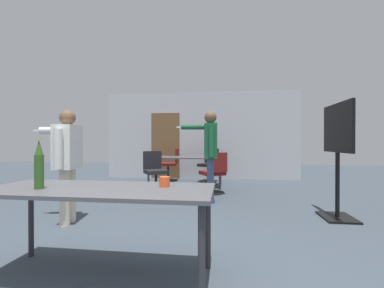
% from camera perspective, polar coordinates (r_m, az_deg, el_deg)
% --- Properties ---
extents(back_wall, '(5.95, 0.12, 2.69)m').
position_cam_1_polar(back_wall, '(7.97, 1.66, 1.86)').
color(back_wall, '#BCBCC1').
rests_on(back_wall, ground_plane).
extents(conference_table_near, '(1.87, 0.74, 0.75)m').
position_cam_1_polar(conference_table_near, '(2.28, -19.93, -10.87)').
color(conference_table_near, '#4C4C51').
rests_on(conference_table_near, ground_plane).
extents(conference_table_far, '(1.88, 0.84, 0.75)m').
position_cam_1_polar(conference_table_far, '(6.60, -1.39, -3.44)').
color(conference_table_far, '#4C4C51').
rests_on(conference_table_far, ground_plane).
extents(tv_screen, '(0.44, 0.96, 1.70)m').
position_cam_1_polar(tv_screen, '(4.36, 29.65, -0.82)').
color(tv_screen, black).
rests_on(tv_screen, ground_plane).
extents(person_far_watching, '(0.81, 0.64, 1.58)m').
position_cam_1_polar(person_far_watching, '(3.96, -26.09, -2.36)').
color(person_far_watching, beige).
rests_on(person_far_watching, ground_plane).
extents(person_near_casual, '(0.81, 0.58, 1.71)m').
position_cam_1_polar(person_near_casual, '(4.82, 3.95, -0.59)').
color(person_near_casual, '#3D4C75').
rests_on(person_near_casual, ground_plane).
extents(office_chair_side_rolled, '(0.61, 0.65, 0.94)m').
position_cam_1_polar(office_chair_side_rolled, '(7.40, 3.78, -4.90)').
color(office_chair_side_rolled, black).
rests_on(office_chair_side_rolled, ground_plane).
extents(office_chair_near_pushed, '(0.66, 0.68, 0.92)m').
position_cam_1_polar(office_chair_near_pushed, '(5.95, -8.25, -6.36)').
color(office_chair_near_pushed, black).
rests_on(office_chair_near_pushed, ground_plane).
extents(office_chair_far_right, '(0.57, 0.52, 0.95)m').
position_cam_1_polar(office_chair_far_right, '(7.54, -4.76, -4.80)').
color(office_chair_far_right, black).
rests_on(office_chair_far_right, ground_plane).
extents(office_chair_mid_tucked, '(0.64, 0.67, 0.91)m').
position_cam_1_polar(office_chair_mid_tucked, '(5.67, 4.86, -6.79)').
color(office_chair_mid_tucked, black).
rests_on(office_chair_mid_tucked, ground_plane).
extents(beer_bottle, '(0.07, 0.07, 0.40)m').
position_cam_1_polar(beer_bottle, '(2.40, -30.86, -4.07)').
color(beer_bottle, '#2D511E').
rests_on(beer_bottle, conference_table_near).
extents(drink_cup, '(0.09, 0.09, 0.09)m').
position_cam_1_polar(drink_cup, '(2.19, -6.12, -8.34)').
color(drink_cup, '#E05123').
rests_on(drink_cup, conference_table_near).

